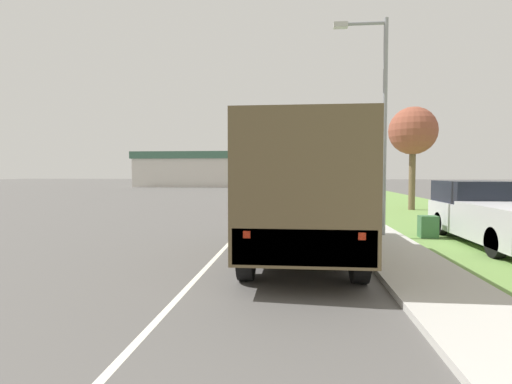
# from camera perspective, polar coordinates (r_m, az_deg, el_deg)

# --- Properties ---
(ground_plane) EXTENTS (180.00, 180.00, 0.00)m
(ground_plane) POSITION_cam_1_polar(r_m,az_deg,el_deg) (39.53, 2.76, -0.27)
(ground_plane) COLOR #565451
(lane_centre_stripe) EXTENTS (0.12, 120.00, 0.00)m
(lane_centre_stripe) POSITION_cam_1_polar(r_m,az_deg,el_deg) (39.53, 2.76, -0.26)
(lane_centre_stripe) COLOR silver
(lane_centre_stripe) RESTS_ON ground
(sidewalk_right) EXTENTS (1.80, 120.00, 0.12)m
(sidewalk_right) POSITION_cam_1_polar(r_m,az_deg,el_deg) (39.57, 9.28, -0.21)
(sidewalk_right) COLOR beige
(sidewalk_right) RESTS_ON ground
(grass_strip_right) EXTENTS (7.00, 120.00, 0.02)m
(grass_strip_right) POSITION_cam_1_polar(r_m,az_deg,el_deg) (40.09, 15.57, -0.31)
(grass_strip_right) COLOR #6B9347
(grass_strip_right) RESTS_ON ground
(military_truck) EXTENTS (2.45, 7.07, 3.18)m
(military_truck) POSITION_cam_1_polar(r_m,az_deg,el_deg) (9.78, 6.41, 0.66)
(military_truck) COLOR #474C38
(military_truck) RESTS_ON ground
(car_nearest_ahead) EXTENTS (1.84, 4.67, 1.61)m
(car_nearest_ahead) POSITION_cam_1_polar(r_m,az_deg,el_deg) (21.08, 4.66, -0.98)
(car_nearest_ahead) COLOR maroon
(car_nearest_ahead) RESTS_ON ground
(car_second_ahead) EXTENTS (1.85, 4.63, 1.53)m
(car_second_ahead) POSITION_cam_1_polar(r_m,az_deg,el_deg) (37.49, 5.37, 0.61)
(car_second_ahead) COLOR silver
(car_second_ahead) RESTS_ON ground
(car_third_ahead) EXTENTS (1.89, 4.89, 1.59)m
(car_third_ahead) POSITION_cam_1_polar(r_m,az_deg,el_deg) (50.55, 1.43, 1.21)
(car_third_ahead) COLOR maroon
(car_third_ahead) RESTS_ON ground
(pickup_truck) EXTENTS (2.05, 5.56, 1.81)m
(pickup_truck) POSITION_cam_1_polar(r_m,az_deg,el_deg) (13.63, 30.71, -2.78)
(pickup_truck) COLOR silver
(pickup_truck) RESTS_ON grass_strip_right
(lamp_post) EXTENTS (1.69, 0.24, 6.80)m
(lamp_post) POSITION_cam_1_polar(r_m,az_deg,el_deg) (13.40, 17.02, 11.60)
(lamp_post) COLOR gray
(lamp_post) RESTS_ON sidewalk_right
(tree_mid_right) EXTENTS (2.64, 2.64, 5.73)m
(tree_mid_right) POSITION_cam_1_polar(r_m,az_deg,el_deg) (24.06, 21.51, 8.00)
(tree_mid_right) COLOR brown
(tree_mid_right) RESTS_ON grass_strip_right
(utility_box) EXTENTS (0.55, 0.45, 0.70)m
(utility_box) POSITION_cam_1_polar(r_m,az_deg,el_deg) (13.96, 23.36, -4.57)
(utility_box) COLOR #3D7042
(utility_box) RESTS_ON grass_strip_right
(building_distant) EXTENTS (15.16, 10.11, 5.17)m
(building_distant) POSITION_cam_1_polar(r_m,az_deg,el_deg) (62.84, -9.45, 3.22)
(building_distant) COLOR beige
(building_distant) RESTS_ON ground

